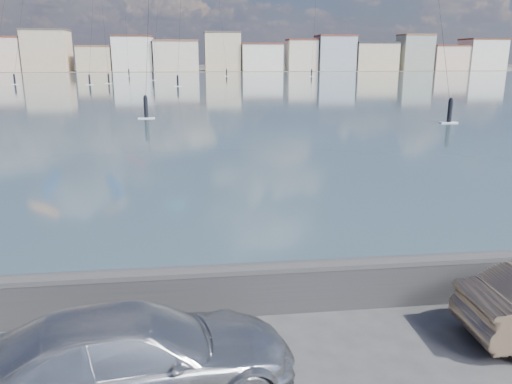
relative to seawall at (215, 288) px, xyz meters
The scene contains 5 objects.
bay_water 88.80m from the seawall, 90.00° to the left, with size 500.00×177.00×0.00m, color #3E5568.
far_shore_strip 197.30m from the seawall, 90.00° to the left, with size 500.00×60.00×0.00m, color #4C473D.
seawall is the anchor object (origin of this frame).
far_buildings 183.39m from the seawall, 89.59° to the left, with size 240.79×13.26×14.60m.
car_silver 2.77m from the seawall, 118.02° to the right, with size 2.00×4.92×1.43m, color #B5B7BB.
Camera 1 is at (-0.30, -6.47, 5.06)m, focal length 35.00 mm.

